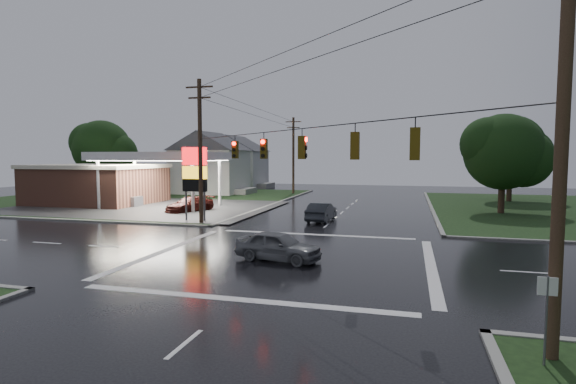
% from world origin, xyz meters
% --- Properties ---
extents(ground, '(120.00, 120.00, 0.00)m').
position_xyz_m(ground, '(0.00, 0.00, 0.00)').
color(ground, black).
rests_on(ground, ground).
extents(grass_nw, '(36.00, 36.00, 0.08)m').
position_xyz_m(grass_nw, '(-26.00, 26.00, 0.04)').
color(grass_nw, black).
rests_on(grass_nw, ground).
extents(gas_station, '(26.20, 18.00, 5.60)m').
position_xyz_m(gas_station, '(-25.68, 19.70, 2.55)').
color(gas_station, '#2D2D2D').
rests_on(gas_station, ground).
extents(pylon_sign, '(2.00, 0.35, 6.00)m').
position_xyz_m(pylon_sign, '(-10.50, 10.50, 4.01)').
color(pylon_sign, '#59595E').
rests_on(pylon_sign, ground).
extents(utility_pole_nw, '(2.20, 0.32, 11.00)m').
position_xyz_m(utility_pole_nw, '(-9.50, 9.50, 5.72)').
color(utility_pole_nw, '#382619').
rests_on(utility_pole_nw, ground).
extents(utility_pole_se, '(2.20, 0.32, 11.00)m').
position_xyz_m(utility_pole_se, '(9.50, -9.50, 5.72)').
color(utility_pole_se, '#382619').
rests_on(utility_pole_se, ground).
extents(utility_pole_n, '(2.20, 0.32, 10.50)m').
position_xyz_m(utility_pole_n, '(-9.50, 38.00, 5.47)').
color(utility_pole_n, '#382619').
rests_on(utility_pole_n, ground).
extents(traffic_signals, '(26.87, 26.87, 1.47)m').
position_xyz_m(traffic_signals, '(0.02, -0.02, 6.48)').
color(traffic_signals, black).
rests_on(traffic_signals, ground).
extents(house_near, '(11.05, 8.48, 8.60)m').
position_xyz_m(house_near, '(-20.95, 36.00, 4.41)').
color(house_near, silver).
rests_on(house_near, ground).
extents(house_far, '(11.05, 8.48, 8.60)m').
position_xyz_m(house_far, '(-21.95, 48.00, 4.41)').
color(house_far, silver).
rests_on(house_far, ground).
extents(tree_nw_behind, '(8.93, 7.60, 10.00)m').
position_xyz_m(tree_nw_behind, '(-33.84, 29.99, 6.18)').
color(tree_nw_behind, black).
rests_on(tree_nw_behind, ground).
extents(tree_ne_near, '(7.99, 6.80, 8.98)m').
position_xyz_m(tree_ne_near, '(14.14, 21.99, 5.56)').
color(tree_ne_near, black).
rests_on(tree_ne_near, ground).
extents(tree_ne_far, '(8.46, 7.20, 9.80)m').
position_xyz_m(tree_ne_far, '(17.15, 33.99, 6.18)').
color(tree_ne_far, black).
rests_on(tree_ne_far, ground).
extents(car_north, '(1.81, 4.59, 1.49)m').
position_xyz_m(car_north, '(-0.80, 13.23, 0.74)').
color(car_north, '#22262A').
rests_on(car_north, ground).
extents(car_crossing, '(4.62, 2.58, 1.48)m').
position_xyz_m(car_crossing, '(-0.30, -0.78, 0.74)').
color(car_crossing, slate).
rests_on(car_crossing, ground).
extents(car_pump, '(3.82, 5.26, 1.42)m').
position_xyz_m(car_pump, '(-13.85, 15.98, 0.71)').
color(car_pump, '#4E1812').
rests_on(car_pump, ground).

